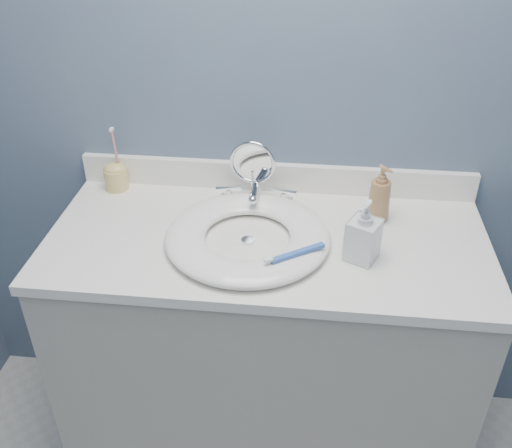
# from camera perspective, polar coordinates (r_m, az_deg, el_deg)

# --- Properties ---
(back_wall) EXTENTS (2.20, 0.02, 2.40)m
(back_wall) POSITION_cam_1_polar(r_m,az_deg,el_deg) (1.67, 2.13, 13.20)
(back_wall) COLOR #4F5B76
(back_wall) RESTS_ON ground
(vanity_cabinet) EXTENTS (1.20, 0.55, 0.85)m
(vanity_cabinet) POSITION_cam_1_polar(r_m,az_deg,el_deg) (1.87, 0.95, -12.80)
(vanity_cabinet) COLOR #A5A197
(vanity_cabinet) RESTS_ON ground
(countertop) EXTENTS (1.22, 0.57, 0.03)m
(countertop) POSITION_cam_1_polar(r_m,az_deg,el_deg) (1.59, 1.10, -1.73)
(countertop) COLOR white
(countertop) RESTS_ON vanity_cabinet
(backsplash) EXTENTS (1.22, 0.02, 0.09)m
(backsplash) POSITION_cam_1_polar(r_m,az_deg,el_deg) (1.78, 1.92, 4.72)
(backsplash) COLOR white
(backsplash) RESTS_ON countertop
(basin) EXTENTS (0.45, 0.45, 0.04)m
(basin) POSITION_cam_1_polar(r_m,az_deg,el_deg) (1.55, -0.84, -1.22)
(basin) COLOR white
(basin) RESTS_ON countertop
(drain) EXTENTS (0.04, 0.04, 0.01)m
(drain) POSITION_cam_1_polar(r_m,az_deg,el_deg) (1.55, -0.83, -1.67)
(drain) COLOR silver
(drain) RESTS_ON countertop
(faucet) EXTENTS (0.25, 0.13, 0.07)m
(faucet) POSITION_cam_1_polar(r_m,az_deg,el_deg) (1.71, -0.03, 2.76)
(faucet) COLOR silver
(faucet) RESTS_ON countertop
(makeup_mirror) EXTENTS (0.14, 0.08, 0.20)m
(makeup_mirror) POSITION_cam_1_polar(r_m,az_deg,el_deg) (1.68, -0.34, 5.46)
(makeup_mirror) COLOR silver
(makeup_mirror) RESTS_ON countertop
(soap_bottle_amber) EXTENTS (0.09, 0.09, 0.17)m
(soap_bottle_amber) POSITION_cam_1_polar(r_m,az_deg,el_deg) (1.64, 12.29, 2.99)
(soap_bottle_amber) COLOR #966D43
(soap_bottle_amber) RESTS_ON countertop
(soap_bottle_clear) EXTENTS (0.10, 0.10, 0.17)m
(soap_bottle_clear) POSITION_cam_1_polar(r_m,az_deg,el_deg) (1.47, 10.73, -0.68)
(soap_bottle_clear) COLOR silver
(soap_bottle_clear) RESTS_ON countertop
(toothbrush_holder) EXTENTS (0.07, 0.07, 0.21)m
(toothbrush_holder) POSITION_cam_1_polar(r_m,az_deg,el_deg) (1.83, -13.86, 4.78)
(toothbrush_holder) COLOR #D5C06A
(toothbrush_holder) RESTS_ON countertop
(toothbrush_lying) EXTENTS (0.15, 0.11, 0.02)m
(toothbrush_lying) POSITION_cam_1_polar(r_m,az_deg,el_deg) (1.44, 3.97, -2.99)
(toothbrush_lying) COLOR #325CB1
(toothbrush_lying) RESTS_ON basin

